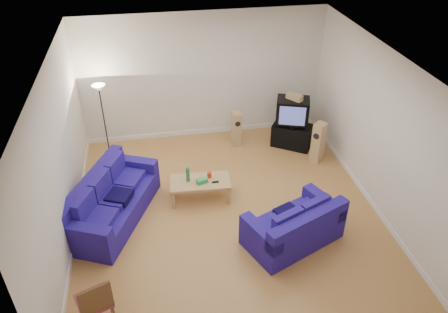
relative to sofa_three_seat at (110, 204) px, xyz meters
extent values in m
cube|color=#9A632F|center=(2.32, -0.27, -0.34)|extent=(6.00, 6.50, 0.01)
cube|color=white|center=(2.32, -0.27, 2.86)|extent=(6.00, 6.50, 0.01)
cube|color=silver|center=(2.32, 2.98, 1.26)|extent=(6.00, 0.01, 3.20)
cube|color=silver|center=(2.32, -3.52, 1.26)|extent=(6.00, 0.01, 3.20)
cube|color=silver|center=(-0.68, -0.27, 1.26)|extent=(0.01, 6.50, 3.20)
cube|color=silver|center=(5.32, -0.27, 1.26)|extent=(0.01, 6.50, 3.20)
cube|color=white|center=(2.32, 2.97, -0.28)|extent=(6.00, 0.02, 0.12)
cube|color=white|center=(-0.67, -0.27, -0.28)|extent=(0.02, 6.50, 0.12)
cube|color=white|center=(5.31, -0.27, -0.28)|extent=(0.02, 6.50, 0.12)
cube|color=navy|center=(0.06, -0.03, -0.12)|extent=(1.92, 2.61, 0.46)
cube|color=navy|center=(-0.30, 0.14, 0.35)|extent=(1.20, 2.29, 0.47)
cube|color=navy|center=(0.50, 0.96, 0.24)|extent=(1.04, 0.64, 0.26)
cube|color=navy|center=(-0.38, -1.01, 0.24)|extent=(1.04, 0.64, 0.26)
cube|color=black|center=(0.21, -0.09, 0.22)|extent=(0.58, 0.58, 0.13)
cube|color=navy|center=(3.35, -1.27, -0.13)|extent=(2.00, 1.59, 0.43)
cube|color=navy|center=(3.50, -1.61, 0.31)|extent=(1.70, 0.90, 0.44)
cube|color=navy|center=(2.65, -1.57, 0.21)|extent=(0.60, 0.99, 0.25)
cube|color=navy|center=(4.05, -0.96, 0.21)|extent=(0.60, 0.99, 0.25)
cube|color=black|center=(3.29, -1.13, 0.19)|extent=(0.54, 0.54, 0.12)
cube|color=tan|center=(1.84, 0.28, 0.08)|extent=(1.27, 0.69, 0.05)
cube|color=tan|center=(1.25, 0.05, -0.14)|extent=(0.06, 0.06, 0.40)
cube|color=tan|center=(1.28, 0.57, -0.14)|extent=(0.06, 0.06, 0.40)
cube|color=tan|center=(2.39, -0.01, -0.14)|extent=(0.06, 0.06, 0.40)
cube|color=tan|center=(2.42, 0.51, -0.14)|extent=(0.06, 0.06, 0.40)
cylinder|color=#197233|center=(1.60, 0.33, 0.27)|extent=(0.09, 0.09, 0.32)
cube|color=green|center=(1.87, 0.22, 0.15)|extent=(0.25, 0.19, 0.09)
cylinder|color=red|center=(2.05, 0.37, 0.17)|extent=(0.09, 0.09, 0.13)
cube|color=black|center=(2.14, 0.18, 0.12)|extent=(0.15, 0.05, 0.02)
cube|color=black|center=(4.38, 1.97, -0.05)|extent=(1.09, 0.97, 0.58)
cube|color=black|center=(4.33, 1.98, 0.28)|extent=(0.48, 0.49, 0.09)
cube|color=black|center=(4.35, 2.02, 0.63)|extent=(0.91, 0.79, 0.60)
cube|color=navy|center=(4.26, 1.74, 0.63)|extent=(0.59, 0.22, 0.48)
cube|color=tan|center=(4.36, 2.00, 0.99)|extent=(0.36, 0.42, 0.14)
cube|color=tan|center=(3.02, 2.27, 0.11)|extent=(0.22, 0.27, 0.90)
cylinder|color=black|center=(3.03, 2.14, 0.32)|extent=(0.13, 0.03, 0.13)
cube|color=tan|center=(4.77, 1.22, 0.15)|extent=(0.37, 0.37, 1.00)
cylinder|color=black|center=(4.65, 1.12, 0.39)|extent=(0.11, 0.13, 0.15)
cylinder|color=black|center=(-0.13, 2.43, -0.33)|extent=(0.23, 0.23, 0.03)
cylinder|color=black|center=(-0.13, 2.43, 0.53)|extent=(0.03, 0.03, 1.70)
cone|color=white|center=(-0.13, 2.43, 1.40)|extent=(0.31, 0.31, 0.14)
cube|color=brown|center=(-0.38, -2.35, -0.10)|extent=(0.06, 0.06, 0.48)
cube|color=brown|center=(-0.02, -2.20, -0.10)|extent=(0.06, 0.06, 0.48)
cube|color=#943049|center=(-0.13, -2.46, 0.16)|extent=(0.63, 0.63, 0.07)
cube|color=brown|center=(-0.05, -2.67, 0.43)|extent=(0.47, 0.22, 0.48)
camera|label=1|loc=(1.02, -6.96, 5.53)|focal=35.00mm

